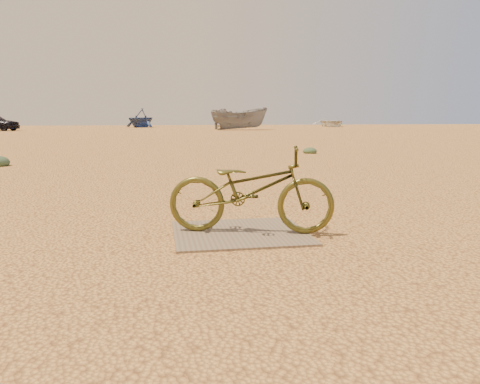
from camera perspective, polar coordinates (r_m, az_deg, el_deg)
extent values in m
plane|color=#E1A152|center=(5.12, -5.41, -4.78)|extent=(120.00, 120.00, 0.00)
cube|color=#75654F|center=(4.99, 0.00, -5.00)|extent=(1.40, 1.24, 0.02)
imported|color=#4D4B1C|center=(4.89, 1.34, 0.30)|extent=(1.83, 1.04, 0.91)
imported|color=navy|center=(52.68, -12.00, 8.85)|extent=(5.14, 5.23, 2.09)
imported|color=slate|center=(42.13, -0.07, 8.93)|extent=(5.21, 2.10, 1.99)
imported|color=beige|center=(56.01, 11.05, 8.38)|extent=(4.36, 5.65, 1.08)
ellipsoid|color=#4A6444|center=(15.88, 8.52, 4.68)|extent=(0.47, 0.47, 0.26)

